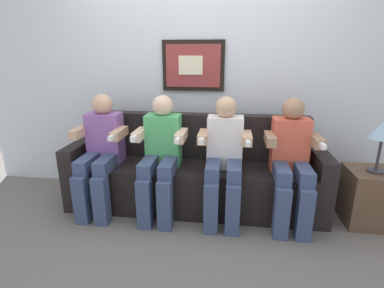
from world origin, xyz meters
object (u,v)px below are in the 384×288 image
Objects in this scene: person_leftmost at (101,150)px; person_left_center at (161,152)px; person_right_center at (224,155)px; person_rightmost at (291,158)px; couch at (194,176)px; table_lamp at (383,132)px; side_table_right at (368,197)px.

person_leftmost and person_left_center have the same top height.
person_left_center and person_right_center have the same top height.
person_right_center is at bearing 0.00° from person_left_center.
person_rightmost is (1.15, 0.00, -0.00)m from person_left_center.
person_right_center is 1.00× the size of person_rightmost.
person_leftmost is at bearing -168.98° from couch.
table_lamp is (1.87, 0.04, 0.25)m from person_left_center.
side_table_right is at bearing 2.73° from person_right_center.
person_leftmost is 1.00× the size of person_left_center.
person_right_center reaches higher than couch.
person_leftmost is (-0.86, -0.17, 0.29)m from couch.
table_lamp is at bearing 2.93° from person_rightmost.
couch is 2.21× the size of person_left_center.
side_table_right is (2.44, 0.06, -0.36)m from person_leftmost.
side_table_right is at bearing -3.90° from couch.
table_lamp is (0.00, -0.02, 0.61)m from side_table_right.
person_left_center is 0.58m from person_right_center.
person_rightmost is at bearing 0.02° from person_left_center.
couch is at bearing 149.63° from person_right_center.
person_left_center is at bearing -178.11° from side_table_right.
couch is 0.45m from person_left_center.
person_right_center is at bearing -179.95° from person_rightmost.
person_left_center is at bearing -178.86° from table_lamp.
side_table_right is at bearing 4.90° from person_rightmost.
table_lamp is (0.72, 0.04, 0.25)m from person_rightmost.
person_left_center is 2.22× the size of side_table_right.
side_table_right is 0.61m from table_lamp.
couch is 5.33× the size of table_lamp.
table_lamp is at bearing 0.86° from person_leftmost.
side_table_right is (1.87, 0.06, -0.36)m from person_left_center.
person_leftmost is at bearing 179.95° from person_left_center.
person_left_center and person_rightmost have the same top height.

